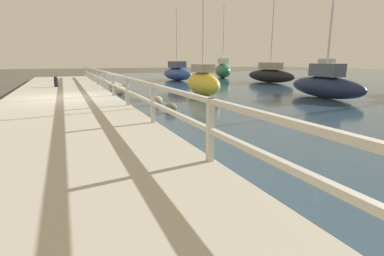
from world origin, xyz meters
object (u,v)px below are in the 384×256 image
sailboat_yellow (203,82)px  sailboat_navy (325,85)px  mooring_bollard (56,82)px  sailboat_blue (177,73)px  sailboat_black (270,74)px  sailboat_white (326,70)px  sailboat_green (223,70)px

sailboat_yellow → sailboat_navy: bearing=-29.0°
mooring_bollard → sailboat_blue: 12.22m
sailboat_yellow → sailboat_navy: (5.16, -3.28, -0.07)m
sailboat_black → sailboat_white: size_ratio=0.92×
mooring_bollard → sailboat_navy: size_ratio=0.10×
sailboat_blue → sailboat_navy: size_ratio=1.04×
mooring_bollard → sailboat_navy: (12.30, -8.50, 0.06)m
mooring_bollard → sailboat_yellow: bearing=-36.2°
sailboat_white → sailboat_navy: size_ratio=1.26×
sailboat_blue → mooring_bollard: bearing=-151.7°
mooring_bollard → sailboat_green: bearing=29.2°
sailboat_black → sailboat_yellow: 11.22m
sailboat_black → sailboat_blue: (-6.21, 5.63, 0.02)m
sailboat_blue → sailboat_yellow: bearing=-109.6°
sailboat_blue → sailboat_green: 6.44m
sailboat_black → sailboat_navy: bearing=-118.5°
mooring_bollard → sailboat_navy: sailboat_navy is taller
sailboat_blue → sailboat_yellow: 12.40m
sailboat_yellow → mooring_bollard: bearing=147.2°
mooring_bollard → sailboat_black: size_ratio=0.09×
sailboat_black → sailboat_white: (10.02, 3.57, 0.12)m
mooring_bollard → sailboat_black: (16.36, 1.17, 0.08)m
mooring_bollard → sailboat_blue: size_ratio=0.10×
sailboat_black → sailboat_white: sailboat_white is taller
sailboat_white → sailboat_green: bearing=151.0°
sailboat_green → sailboat_white: bearing=-4.2°
sailboat_navy → sailboat_yellow: bearing=152.3°
mooring_bollard → sailboat_black: 16.40m
sailboat_blue → sailboat_green: bearing=14.8°
sailboat_black → sailboat_green: bearing=85.4°
sailboat_blue → sailboat_navy: bearing=-87.5°
mooring_bollard → sailboat_yellow: sailboat_yellow is taller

